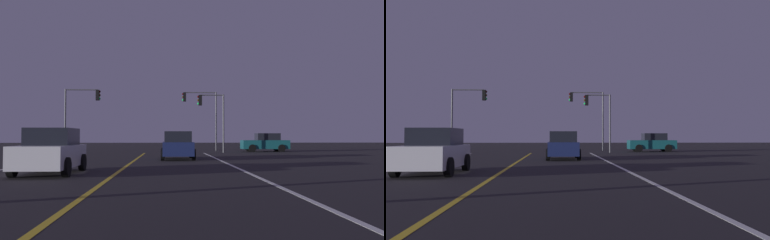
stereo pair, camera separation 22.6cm
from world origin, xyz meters
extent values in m
cube|color=silver|center=(4.99, 15.58, 0.00)|extent=(0.16, 43.17, 0.01)
cube|color=gold|center=(0.00, 15.58, 0.00)|extent=(0.16, 43.17, 0.01)
cylinder|color=black|center=(-1.52, 16.13, 0.34)|extent=(0.22, 0.68, 0.68)
cylinder|color=black|center=(-3.32, 16.13, 0.34)|extent=(0.22, 0.68, 0.68)
cylinder|color=black|center=(-1.52, 18.83, 0.34)|extent=(0.22, 0.68, 0.68)
cylinder|color=black|center=(-3.32, 18.83, 0.34)|extent=(0.22, 0.68, 0.68)
cube|color=silver|center=(-2.42, 17.48, 0.66)|extent=(1.80, 4.30, 0.80)
cube|color=black|center=(-2.42, 17.73, 1.38)|extent=(1.60, 2.10, 0.64)
cube|color=red|center=(-1.82, 19.58, 0.76)|extent=(0.24, 0.08, 0.16)
cube|color=red|center=(-3.02, 19.58, 0.76)|extent=(0.24, 0.08, 0.16)
cylinder|color=black|center=(9.58, 39.20, 0.34)|extent=(0.68, 0.22, 0.68)
cylinder|color=black|center=(9.58, 41.00, 0.34)|extent=(0.68, 0.22, 0.68)
cylinder|color=black|center=(12.28, 39.20, 0.34)|extent=(0.68, 0.22, 0.68)
cylinder|color=black|center=(12.28, 41.00, 0.34)|extent=(0.68, 0.22, 0.68)
cube|color=#145156|center=(10.93, 40.10, 0.66)|extent=(4.30, 1.80, 0.80)
cube|color=black|center=(11.18, 40.10, 1.38)|extent=(2.10, 1.60, 0.64)
cube|color=red|center=(13.03, 39.50, 0.76)|extent=(0.08, 0.24, 0.16)
cube|color=red|center=(13.03, 40.70, 0.76)|extent=(0.08, 0.24, 0.16)
cylinder|color=black|center=(1.64, 28.69, 0.34)|extent=(0.22, 0.68, 0.68)
cylinder|color=black|center=(3.44, 28.69, 0.34)|extent=(0.22, 0.68, 0.68)
cylinder|color=black|center=(1.64, 25.99, 0.34)|extent=(0.22, 0.68, 0.68)
cylinder|color=black|center=(3.44, 25.99, 0.34)|extent=(0.22, 0.68, 0.68)
cube|color=navy|center=(2.54, 27.34, 0.66)|extent=(1.80, 4.30, 0.80)
cube|color=black|center=(2.54, 27.09, 1.38)|extent=(1.60, 2.10, 0.64)
cube|color=red|center=(1.94, 25.24, 0.76)|extent=(0.24, 0.08, 0.16)
cube|color=red|center=(3.14, 25.24, 0.76)|extent=(0.24, 0.08, 0.16)
cylinder|color=#4C4C51|center=(6.75, 37.67, 2.52)|extent=(0.14, 0.14, 5.04)
cylinder|color=#4C4C51|center=(5.74, 37.67, 4.99)|extent=(2.01, 0.10, 0.10)
cube|color=black|center=(4.74, 37.67, 4.54)|extent=(0.28, 0.36, 0.90)
sphere|color=#3A0605|center=(4.58, 37.67, 4.84)|extent=(0.20, 0.20, 0.20)
sphere|color=#3C2706|center=(4.58, 37.67, 4.54)|extent=(0.20, 0.20, 0.20)
sphere|color=#19E059|center=(4.58, 37.67, 4.24)|extent=(0.20, 0.20, 0.20)
cylinder|color=#4C4C51|center=(-6.75, 37.67, 2.72)|extent=(0.14, 0.14, 5.43)
cylinder|color=#4C4C51|center=(-5.40, 37.67, 5.38)|extent=(2.70, 0.10, 0.10)
cube|color=black|center=(-4.05, 37.67, 4.93)|extent=(0.28, 0.36, 0.90)
sphere|color=#3A0605|center=(-3.89, 37.67, 5.23)|extent=(0.20, 0.20, 0.20)
sphere|color=#3C2706|center=(-3.89, 37.67, 4.93)|extent=(0.20, 0.20, 0.20)
sphere|color=#19E059|center=(-3.89, 37.67, 4.63)|extent=(0.20, 0.20, 0.20)
cylinder|color=#4C4C51|center=(6.75, 43.17, 2.92)|extent=(0.14, 0.14, 5.84)
cylinder|color=#4C4C51|center=(5.18, 43.17, 5.79)|extent=(3.15, 0.10, 0.10)
cube|color=black|center=(3.61, 43.17, 5.34)|extent=(0.28, 0.36, 0.90)
sphere|color=#3A0605|center=(3.45, 43.17, 5.64)|extent=(0.20, 0.20, 0.20)
sphere|color=#3C2706|center=(3.45, 43.17, 5.34)|extent=(0.20, 0.20, 0.20)
sphere|color=#19E059|center=(3.45, 43.17, 5.04)|extent=(0.20, 0.20, 0.20)
camera|label=1|loc=(1.92, 1.61, 1.37)|focal=39.26mm
camera|label=2|loc=(2.14, 1.61, 1.37)|focal=39.26mm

